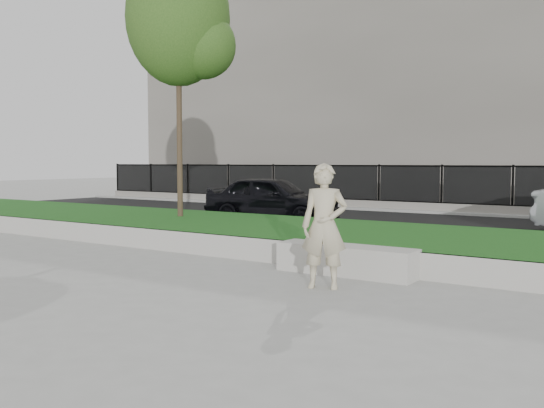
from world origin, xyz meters
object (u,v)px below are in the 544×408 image
Objects in this scene: stone_bench at (346,260)px; car_dark at (272,199)px; book at (316,241)px; man at (324,226)px; young_tree at (182,23)px.

car_dark is at bearing 132.44° from stone_bench.
stone_bench is 0.57× the size of car_dark.
man is at bearing -58.12° from book.
car_dark reaches higher than stone_bench.
book is at bearing -26.29° from young_tree.
young_tree reaches higher than book.
book is 0.03× the size of young_tree.
young_tree is 1.66× the size of car_dark.
young_tree is at bearing 164.51° from car_dark.
car_dark is (-4.62, 5.58, 0.23)m from book.
young_tree is (-5.71, 2.66, 4.75)m from stone_bench.
book is at bearing -146.98° from car_dark.
stone_bench is at bearing -15.39° from book.
young_tree is (-5.91, 3.70, 4.12)m from man.
man is at bearing -32.02° from young_tree.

